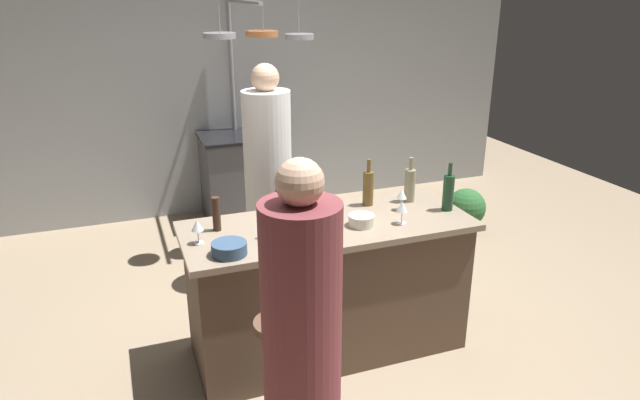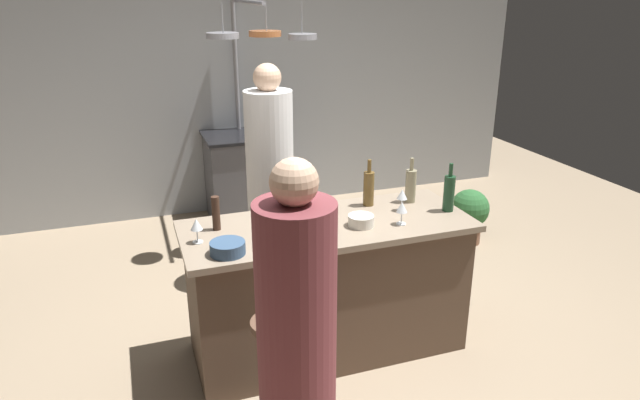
{
  "view_description": "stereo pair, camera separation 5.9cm",
  "coord_description": "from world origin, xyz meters",
  "px_view_note": "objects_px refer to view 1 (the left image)",
  "views": [
    {
      "loc": [
        -1.17,
        -3.02,
        2.26
      ],
      "look_at": [
        0.0,
        0.15,
        1.0
      ],
      "focal_mm": 31.96,
      "sensor_mm": 36.0,
      "label": 1
    },
    {
      "loc": [
        -1.12,
        -3.04,
        2.26
      ],
      "look_at": [
        0.0,
        0.15,
        1.0
      ],
      "focal_mm": 31.96,
      "sensor_mm": 36.0,
      "label": 2
    }
  ],
  "objects_px": {
    "cutting_board": "(297,216)",
    "mixing_bowl_blue": "(229,249)",
    "potted_plant": "(466,212)",
    "wine_glass_near_left_guest": "(402,195)",
    "mixing_bowl_ceramic": "(361,220)",
    "wine_glass_by_chef": "(402,208)",
    "wine_bottle_white": "(410,185)",
    "stove_range": "(242,177)",
    "pepper_mill": "(216,214)",
    "guest_left": "(302,351)",
    "chef": "(269,185)",
    "wine_glass_near_right_guest": "(197,226)",
    "wine_bottle_green": "(448,192)",
    "bar_stool_left": "(280,371)",
    "wine_bottle_red": "(278,218)",
    "wine_bottle_amber": "(368,188)"
  },
  "relations": [
    {
      "from": "guest_left",
      "to": "wine_glass_near_left_guest",
      "type": "relative_size",
      "value": 11.29
    },
    {
      "from": "cutting_board",
      "to": "pepper_mill",
      "type": "relative_size",
      "value": 1.52
    },
    {
      "from": "cutting_board",
      "to": "mixing_bowl_blue",
      "type": "height_order",
      "value": "mixing_bowl_blue"
    },
    {
      "from": "bar_stool_left",
      "to": "pepper_mill",
      "type": "height_order",
      "value": "pepper_mill"
    },
    {
      "from": "wine_bottle_white",
      "to": "mixing_bowl_ceramic",
      "type": "distance_m",
      "value": 0.56
    },
    {
      "from": "cutting_board",
      "to": "wine_bottle_white",
      "type": "relative_size",
      "value": 1.04
    },
    {
      "from": "wine_bottle_green",
      "to": "cutting_board",
      "type": "bearing_deg",
      "value": 167.63
    },
    {
      "from": "chef",
      "to": "wine_bottle_red",
      "type": "relative_size",
      "value": 5.63
    },
    {
      "from": "cutting_board",
      "to": "wine_bottle_green",
      "type": "xyz_separation_m",
      "value": [
        0.96,
        -0.21,
        0.12
      ]
    },
    {
      "from": "stove_range",
      "to": "pepper_mill",
      "type": "bearing_deg",
      "value": -105.97
    },
    {
      "from": "wine_bottle_white",
      "to": "wine_bottle_amber",
      "type": "bearing_deg",
      "value": 173.19
    },
    {
      "from": "cutting_board",
      "to": "mixing_bowl_blue",
      "type": "distance_m",
      "value": 0.64
    },
    {
      "from": "guest_left",
      "to": "cutting_board",
      "type": "bearing_deg",
      "value": 72.7
    },
    {
      "from": "chef",
      "to": "mixing_bowl_ceramic",
      "type": "relative_size",
      "value": 11.07
    },
    {
      "from": "guest_left",
      "to": "wine_bottle_red",
      "type": "xyz_separation_m",
      "value": [
        0.17,
        0.92,
        0.26
      ]
    },
    {
      "from": "stove_range",
      "to": "wine_glass_by_chef",
      "type": "xyz_separation_m",
      "value": [
        0.42,
        -2.61,
        0.56
      ]
    },
    {
      "from": "wine_glass_near_left_guest",
      "to": "wine_glass_by_chef",
      "type": "height_order",
      "value": "same"
    },
    {
      "from": "chef",
      "to": "wine_bottle_amber",
      "type": "height_order",
      "value": "chef"
    },
    {
      "from": "guest_left",
      "to": "wine_bottle_white",
      "type": "height_order",
      "value": "guest_left"
    },
    {
      "from": "guest_left",
      "to": "wine_bottle_white",
      "type": "distance_m",
      "value": 1.68
    },
    {
      "from": "mixing_bowl_ceramic",
      "to": "wine_glass_by_chef",
      "type": "bearing_deg",
      "value": -13.69
    },
    {
      "from": "wine_bottle_amber",
      "to": "wine_bottle_white",
      "type": "height_order",
      "value": "wine_bottle_amber"
    },
    {
      "from": "guest_left",
      "to": "wine_bottle_green",
      "type": "xyz_separation_m",
      "value": [
        1.32,
        0.95,
        0.26
      ]
    },
    {
      "from": "pepper_mill",
      "to": "wine_bottle_green",
      "type": "distance_m",
      "value": 1.49
    },
    {
      "from": "wine_glass_near_right_guest",
      "to": "mixing_bowl_blue",
      "type": "distance_m",
      "value": 0.25
    },
    {
      "from": "bar_stool_left",
      "to": "wine_bottle_red",
      "type": "bearing_deg",
      "value": 72.94
    },
    {
      "from": "wine_bottle_red",
      "to": "wine_bottle_amber",
      "type": "bearing_deg",
      "value": 22.99
    },
    {
      "from": "guest_left",
      "to": "wine_bottle_red",
      "type": "distance_m",
      "value": 0.97
    },
    {
      "from": "bar_stool_left",
      "to": "wine_bottle_red",
      "type": "xyz_separation_m",
      "value": [
        0.16,
        0.53,
        0.64
      ]
    },
    {
      "from": "pepper_mill",
      "to": "wine_glass_near_left_guest",
      "type": "distance_m",
      "value": 1.19
    },
    {
      "from": "wine_glass_by_chef",
      "to": "mixing_bowl_ceramic",
      "type": "bearing_deg",
      "value": 166.31
    },
    {
      "from": "wine_bottle_amber",
      "to": "wine_bottle_white",
      "type": "xyz_separation_m",
      "value": [
        0.29,
        -0.03,
        -0.0
      ]
    },
    {
      "from": "chef",
      "to": "mixing_bowl_blue",
      "type": "height_order",
      "value": "chef"
    },
    {
      "from": "chef",
      "to": "potted_plant",
      "type": "xyz_separation_m",
      "value": [
        1.91,
        0.06,
        -0.51
      ]
    },
    {
      "from": "potted_plant",
      "to": "wine_glass_near_left_guest",
      "type": "bearing_deg",
      "value": -139.69
    },
    {
      "from": "bar_stool_left",
      "to": "wine_glass_by_chef",
      "type": "height_order",
      "value": "wine_glass_by_chef"
    },
    {
      "from": "potted_plant",
      "to": "wine_glass_near_left_guest",
      "type": "xyz_separation_m",
      "value": [
        -1.3,
        -1.1,
        0.71
      ]
    },
    {
      "from": "chef",
      "to": "wine_bottle_green",
      "type": "height_order",
      "value": "chef"
    },
    {
      "from": "guest_left",
      "to": "wine_glass_near_left_guest",
      "type": "xyz_separation_m",
      "value": [
        1.04,
        1.05,
        0.24
      ]
    },
    {
      "from": "wine_glass_near_right_guest",
      "to": "mixing_bowl_ceramic",
      "type": "height_order",
      "value": "wine_glass_near_right_guest"
    },
    {
      "from": "wine_glass_near_right_guest",
      "to": "wine_bottle_green",
      "type": "bearing_deg",
      "value": -1.3
    },
    {
      "from": "potted_plant",
      "to": "cutting_board",
      "type": "bearing_deg",
      "value": -153.37
    },
    {
      "from": "stove_range",
      "to": "guest_left",
      "type": "distance_m",
      "value": 3.51
    },
    {
      "from": "pepper_mill",
      "to": "wine_glass_near_left_guest",
      "type": "xyz_separation_m",
      "value": [
        1.19,
        -0.09,
        0.0
      ]
    },
    {
      "from": "wine_bottle_white",
      "to": "mixing_bowl_ceramic",
      "type": "height_order",
      "value": "wine_bottle_white"
    },
    {
      "from": "wine_bottle_amber",
      "to": "wine_glass_by_chef",
      "type": "bearing_deg",
      "value": -81.24
    },
    {
      "from": "pepper_mill",
      "to": "wine_glass_near_left_guest",
      "type": "relative_size",
      "value": 1.44
    },
    {
      "from": "cutting_board",
      "to": "wine_bottle_red",
      "type": "distance_m",
      "value": 0.33
    },
    {
      "from": "potted_plant",
      "to": "mixing_bowl_blue",
      "type": "relative_size",
      "value": 2.68
    },
    {
      "from": "chef",
      "to": "wine_bottle_white",
      "type": "xyz_separation_m",
      "value": [
        0.74,
        -0.91,
        0.21
      ]
    }
  ]
}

